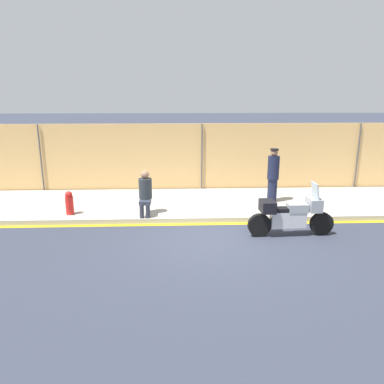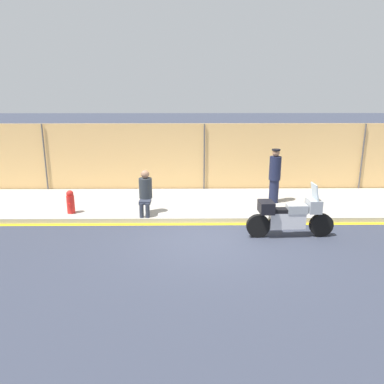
{
  "view_description": "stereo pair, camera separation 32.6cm",
  "coord_description": "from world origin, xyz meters",
  "px_view_note": "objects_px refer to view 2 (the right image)",
  "views": [
    {
      "loc": [
        -0.93,
        -9.02,
        3.7
      ],
      "look_at": [
        -0.49,
        1.73,
        0.81
      ],
      "focal_mm": 35.0,
      "sensor_mm": 36.0,
      "label": 1
    },
    {
      "loc": [
        -0.61,
        -9.03,
        3.7
      ],
      "look_at": [
        -0.49,
        1.73,
        0.81
      ],
      "focal_mm": 35.0,
      "sensor_mm": 36.0,
      "label": 2
    }
  ],
  "objects_px": {
    "fire_hydrant": "(71,202)",
    "person_seated_on_curb": "(145,190)",
    "motorcycle": "(290,216)",
    "officer_standing": "(275,175)"
  },
  "relations": [
    {
      "from": "officer_standing",
      "to": "fire_hydrant",
      "type": "xyz_separation_m",
      "value": [
        -6.38,
        -1.08,
        -0.56
      ]
    },
    {
      "from": "officer_standing",
      "to": "person_seated_on_curb",
      "type": "bearing_deg",
      "value": -164.24
    },
    {
      "from": "fire_hydrant",
      "to": "person_seated_on_curb",
      "type": "bearing_deg",
      "value": -2.08
    },
    {
      "from": "fire_hydrant",
      "to": "officer_standing",
      "type": "bearing_deg",
      "value": 9.57
    },
    {
      "from": "person_seated_on_curb",
      "to": "motorcycle",
      "type": "bearing_deg",
      "value": -21.28
    },
    {
      "from": "person_seated_on_curb",
      "to": "fire_hydrant",
      "type": "bearing_deg",
      "value": 177.92
    },
    {
      "from": "motorcycle",
      "to": "person_seated_on_curb",
      "type": "xyz_separation_m",
      "value": [
        -3.92,
        1.53,
        0.3
      ]
    },
    {
      "from": "person_seated_on_curb",
      "to": "fire_hydrant",
      "type": "height_order",
      "value": "person_seated_on_curb"
    },
    {
      "from": "fire_hydrant",
      "to": "motorcycle",
      "type": "bearing_deg",
      "value": -14.56
    },
    {
      "from": "motorcycle",
      "to": "officer_standing",
      "type": "distance_m",
      "value": 2.73
    }
  ]
}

